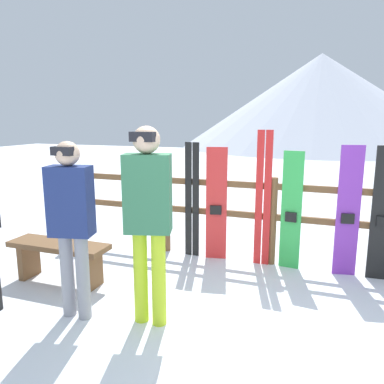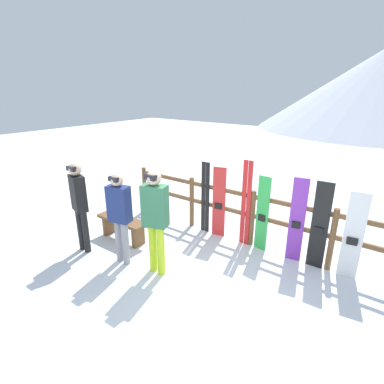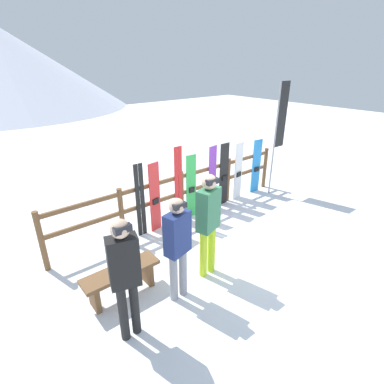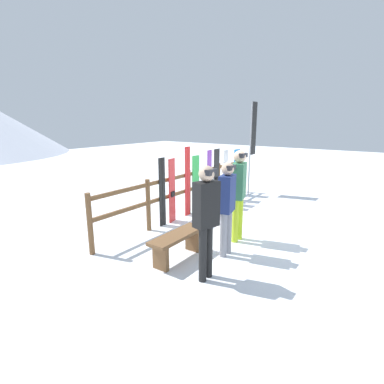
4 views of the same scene
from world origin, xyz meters
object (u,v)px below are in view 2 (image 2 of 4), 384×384
at_px(snowboard_black_stripe, 320,226).
at_px(person_navy, 120,212).
at_px(person_plaid_green, 155,215).
at_px(ski_pair_red, 246,204).
at_px(bench, 123,224).
at_px(snowboard_white, 353,237).
at_px(snowboard_purple, 297,221).
at_px(snowboard_green, 262,214).
at_px(ski_pair_black, 205,198).
at_px(person_black, 79,200).
at_px(snowboard_red, 219,203).

bearing_deg(snowboard_black_stripe, person_navy, -146.00).
height_order(person_plaid_green, ski_pair_red, person_plaid_green).
distance_m(bench, snowboard_white, 4.25).
height_order(ski_pair_red, snowboard_white, ski_pair_red).
bearing_deg(snowboard_purple, snowboard_green, -179.99).
height_order(snowboard_purple, snowboard_black_stripe, snowboard_black_stripe).
bearing_deg(snowboard_purple, person_plaid_green, -134.43).
relative_size(ski_pair_red, snowboard_green, 1.17).
height_order(ski_pair_black, snowboard_purple, snowboard_purple).
height_order(snowboard_green, snowboard_black_stripe, snowboard_black_stripe).
xyz_separation_m(snowboard_purple, snowboard_black_stripe, (0.38, 0.00, 0.00)).
bearing_deg(person_navy, snowboard_green, 46.74).
bearing_deg(snowboard_purple, snowboard_black_stripe, 0.00).
distance_m(bench, person_black, 1.06).
bearing_deg(snowboard_black_stripe, person_plaid_green, -140.13).
bearing_deg(ski_pair_black, snowboard_purple, -0.10).
height_order(person_navy, snowboard_green, person_navy).
xyz_separation_m(person_black, snowboard_black_stripe, (3.75, 2.08, -0.27)).
relative_size(ski_pair_black, snowboard_red, 1.04).
bearing_deg(person_navy, snowboard_black_stripe, 34.00).
distance_m(ski_pair_black, snowboard_green, 1.31).
height_order(bench, person_black, person_black).
bearing_deg(snowboard_black_stripe, snowboard_purple, -180.00).
height_order(bench, snowboard_white, snowboard_white).
bearing_deg(person_plaid_green, snowboard_red, 86.05).
relative_size(person_navy, snowboard_green, 1.13).
xyz_separation_m(bench, snowboard_black_stripe, (3.49, 1.34, 0.44)).
xyz_separation_m(person_plaid_green, snowboard_green, (1.09, 1.78, -0.33)).
xyz_separation_m(snowboard_green, snowboard_white, (1.56, 0.00, 0.01)).
bearing_deg(ski_pair_red, snowboard_red, -179.68).
bearing_deg(snowboard_purple, ski_pair_red, 179.81).
bearing_deg(snowboard_black_stripe, person_black, -150.98).
distance_m(snowboard_red, snowboard_purple, 1.62).
bearing_deg(snowboard_purple, snowboard_red, -180.00).
xyz_separation_m(bench, snowboard_red, (1.49, 1.34, 0.41)).
bearing_deg(snowboard_white, ski_pair_red, 179.90).
relative_size(ski_pair_black, snowboard_white, 1.04).
relative_size(ski_pair_red, snowboard_black_stripe, 1.10).
bearing_deg(snowboard_white, snowboard_red, 180.00).
distance_m(ski_pair_black, ski_pair_red, 0.96).
bearing_deg(ski_pair_black, snowboard_red, -0.57).
distance_m(person_navy, ski_pair_black, 1.99).
xyz_separation_m(snowboard_green, snowboard_purple, (0.65, 0.00, 0.04)).
bearing_deg(ski_pair_red, snowboard_green, -0.55).
xyz_separation_m(person_plaid_green, snowboard_red, (0.12, 1.78, -0.32)).
bearing_deg(ski_pair_red, snowboard_black_stripe, -0.14).
xyz_separation_m(ski_pair_red, snowboard_black_stripe, (1.39, -0.00, -0.08)).
relative_size(bench, person_black, 0.68).
relative_size(snowboard_red, snowboard_green, 1.01).
bearing_deg(snowboard_red, snowboard_black_stripe, 0.00).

